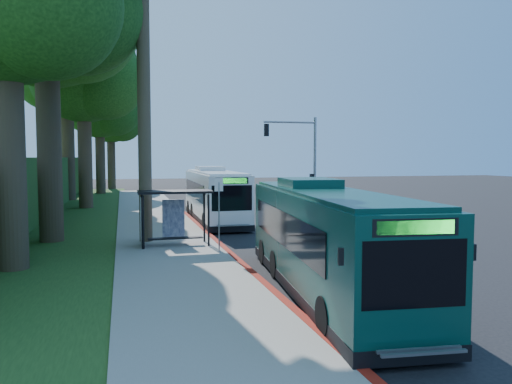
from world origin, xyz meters
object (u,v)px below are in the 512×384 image
object	(u,v)px
white_bus	(214,194)
pickup	(291,210)
bus_shelter	(169,207)
teal_bus	(324,238)

from	to	relation	value
white_bus	pickup	bearing A→B (deg)	-20.03
bus_shelter	pickup	distance (m)	10.83
white_bus	teal_bus	distance (m)	17.35
white_bus	teal_bus	size ratio (longest dim) A/B	1.02
white_bus	pickup	world-z (taller)	white_bus
white_bus	pickup	xyz separation A→B (m)	(4.54, -1.76, -0.93)
white_bus	teal_bus	world-z (taller)	white_bus
white_bus	bus_shelter	bearing A→B (deg)	-111.31
bus_shelter	pickup	xyz separation A→B (m)	(8.17, 7.02, -1.07)
teal_bus	pickup	world-z (taller)	teal_bus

